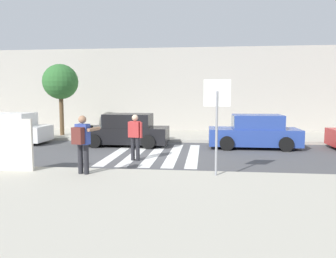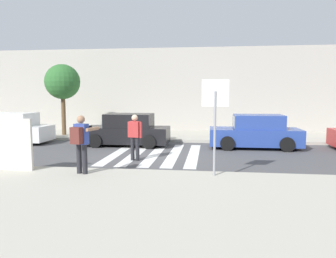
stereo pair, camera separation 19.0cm
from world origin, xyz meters
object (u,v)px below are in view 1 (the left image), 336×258
Objects in this scene: stop_sign at (217,106)px; pedestrian_crossing at (135,135)px; photographer_with_backpack at (82,139)px; parked_car_blue at (255,132)px; street_tree_west at (61,82)px; advertising_board at (16,145)px; parked_car_white at (8,129)px; parked_car_black at (126,131)px.

pedestrian_crossing is at bearing 139.38° from stop_sign.
photographer_with_backpack is 1.00× the size of pedestrian_crossing.
street_tree_west is (-10.49, 2.58, 2.44)m from parked_car_blue.
parked_car_blue is 1.01× the size of street_tree_west.
advertising_board reaches higher than parked_car_blue.
advertising_board is at bearing -74.21° from street_tree_west.
parked_car_white is 1.00× the size of parked_car_black.
parked_car_white is at bearing 154.38° from pedestrian_crossing.
stop_sign is at bearing -55.59° from parked_car_black.
stop_sign reaches higher than photographer_with_backpack.
parked_car_blue is 10.09m from advertising_board.
stop_sign is at bearing -45.16° from street_tree_west.
stop_sign is 1.60× the size of pedestrian_crossing.
street_tree_west is at bearing 105.79° from advertising_board.
parked_car_blue is at bearing 0.00° from parked_car_white.
pedestrian_crossing is at bearing 39.48° from advertising_board.
street_tree_west is (-4.43, 2.58, 2.44)m from parked_car_black.
pedestrian_crossing reaches higher than parked_car_white.
parked_car_white is at bearing -122.91° from street_tree_west.
parked_car_black is at bearing 108.81° from pedestrian_crossing.
photographer_with_backpack is 0.42× the size of parked_car_black.
parked_car_black and parked_car_blue have the same top height.
photographer_with_backpack is 2.22m from advertising_board.
parked_car_blue is at bearing -0.00° from parked_car_black.
parked_car_blue is at bearing 37.19° from advertising_board.
stop_sign is at bearing 4.37° from photographer_with_backpack.
parked_car_black is 6.07m from parked_car_blue.
parked_car_blue is at bearing 47.15° from photographer_with_backpack.
street_tree_west is at bearing 117.66° from photographer_with_backpack.
parked_car_blue is at bearing 71.92° from stop_sign.
street_tree_west reaches higher than parked_car_black.
advertising_board is at bearing -179.06° from stop_sign.
parked_car_black is 1.00× the size of parked_car_blue.
parked_car_white is 1.00× the size of parked_car_blue.
parked_car_blue is (6.07, -0.00, 0.00)m from parked_car_black.
photographer_with_backpack is at bearing -5.11° from advertising_board.
photographer_with_backpack reaches higher than parked_car_blue.
street_tree_west is at bearing 134.84° from stop_sign.
parked_car_black is (-4.11, 6.00, -1.42)m from stop_sign.
street_tree_west is (-4.65, 8.88, 2.00)m from photographer_with_backpack.
advertising_board reaches higher than parked_car_black.
stop_sign is 6.47m from parked_car_blue.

